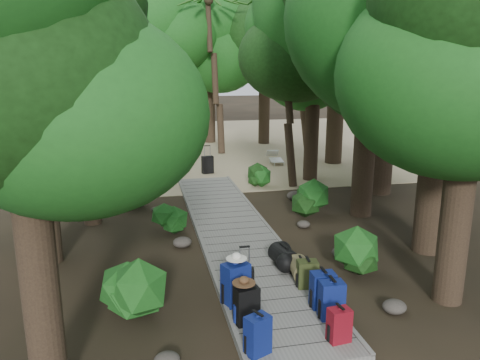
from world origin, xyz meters
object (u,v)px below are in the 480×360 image
object	(u,v)px
backpack_right_b	(332,298)
sun_lounger	(276,158)
backpack_left_b	(246,303)
lone_suitcase_on_sand	(208,165)
suitcase_on_boardwalk	(244,282)
kayak	(136,165)
backpack_right_a	(339,323)
backpack_left_a	(258,333)
backpack_right_d	(307,272)
duffel_right_khaki	(301,269)
duffel_right_black	(284,256)
backpack_left_c	(236,281)
backpack_right_c	(323,288)

from	to	relation	value
backpack_right_b	sun_lounger	size ratio (longest dim) A/B	0.43
backpack_left_b	lone_suitcase_on_sand	size ratio (longest dim) A/B	1.01
suitcase_on_boardwalk	kayak	world-z (taller)	suitcase_on_boardwalk
backpack_right_a	lone_suitcase_on_sand	world-z (taller)	lone_suitcase_on_sand
backpack_left_a	suitcase_on_boardwalk	xyz separation A→B (m)	(0.21, 1.83, -0.07)
backpack_right_a	backpack_right_d	bearing A→B (deg)	78.30
suitcase_on_boardwalk	sun_lounger	size ratio (longest dim) A/B	0.32
suitcase_on_boardwalk	duffel_right_khaki	bearing A→B (deg)	29.77
backpack_right_b	duffel_right_black	world-z (taller)	backpack_right_b
backpack_left_c	lone_suitcase_on_sand	bearing A→B (deg)	61.64
backpack_right_b	duffel_right_khaki	distance (m)	1.59
backpack_left_c	suitcase_on_boardwalk	bearing A→B (deg)	24.62
backpack_left_b	backpack_right_a	xyz separation A→B (m)	(1.32, -0.84, -0.06)
backpack_left_a	backpack_right_b	size ratio (longest dim) A/B	0.93
backpack_left_b	sun_lounger	size ratio (longest dim) A/B	0.42
backpack_right_a	backpack_right_b	size ratio (longest dim) A/B	0.82
backpack_right_a	suitcase_on_boardwalk	world-z (taller)	backpack_right_a
backpack_left_b	suitcase_on_boardwalk	world-z (taller)	backpack_left_b
lone_suitcase_on_sand	kayak	xyz separation A→B (m)	(-2.92, 1.51, -0.20)
suitcase_on_boardwalk	lone_suitcase_on_sand	size ratio (longest dim) A/B	0.77
backpack_left_a	sun_lounger	distance (m)	14.81
lone_suitcase_on_sand	sun_lounger	size ratio (longest dim) A/B	0.42
backpack_left_a	backpack_left_b	xyz separation A→B (m)	(0.03, 0.89, 0.02)
backpack_right_b	duffel_right_khaki	xyz separation A→B (m)	(-0.00, 1.58, -0.17)
backpack_right_a	backpack_left_b	bearing A→B (deg)	140.65
backpack_left_b	suitcase_on_boardwalk	distance (m)	0.96
duffel_right_black	sun_lounger	bearing A→B (deg)	63.90
suitcase_on_boardwalk	backpack_right_a	bearing A→B (deg)	-48.32
backpack_right_a	duffel_right_khaki	size ratio (longest dim) A/B	0.99
backpack_right_b	backpack_left_c	bearing A→B (deg)	152.96
backpack_left_c	backpack_right_c	distance (m)	1.58
backpack_left_a	kayak	bearing A→B (deg)	71.83
backpack_left_b	sun_lounger	bearing A→B (deg)	61.14
duffel_right_khaki	lone_suitcase_on_sand	bearing A→B (deg)	99.66
sun_lounger	duffel_right_black	bearing A→B (deg)	-96.58
suitcase_on_boardwalk	backpack_right_b	bearing A→B (deg)	-30.97
kayak	sun_lounger	xyz separation A→B (m)	(6.29, -0.20, 0.11)
backpack_left_c	sun_lounger	xyz separation A→B (m)	(4.46, 12.52, -0.25)
suitcase_on_boardwalk	sun_lounger	bearing A→B (deg)	79.90
duffel_right_khaki	suitcase_on_boardwalk	world-z (taller)	suitcase_on_boardwalk
backpack_left_a	backpack_left_c	distance (m)	1.60
backpack_left_b	duffel_right_black	size ratio (longest dim) A/B	1.04
duffel_right_khaki	lone_suitcase_on_sand	size ratio (longest dim) A/B	0.86
backpack_right_d	duffel_right_khaki	bearing A→B (deg)	97.04
backpack_left_a	backpack_right_b	distance (m)	1.68
duffel_right_black	kayak	world-z (taller)	duffel_right_black
backpack_right_c	kayak	size ratio (longest dim) A/B	0.22
backpack_left_a	lone_suitcase_on_sand	bearing A→B (deg)	59.70
backpack_right_d	backpack_left_a	bearing A→B (deg)	-120.72
duffel_right_khaki	suitcase_on_boardwalk	bearing A→B (deg)	-151.84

